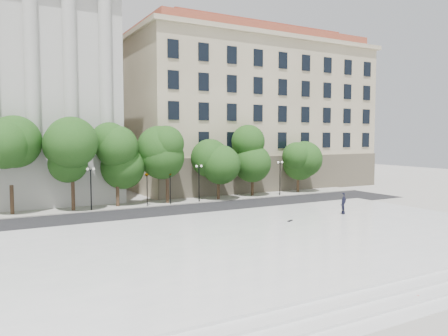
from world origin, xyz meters
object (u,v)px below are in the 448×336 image
Objects in this scene: traffic_light_east at (170,172)px; skateboard at (290,221)px; traffic_light_west at (147,173)px; person_lying at (343,211)px.

traffic_light_east is 6.06× the size of skateboard.
traffic_light_west is 6.08× the size of skateboard.
skateboard is at bearing 144.12° from person_lying.
skateboard is at bearing -65.50° from traffic_light_west.
person_lying is at bearing -48.75° from traffic_light_west.
person_lying is 6.35m from skateboard.
traffic_light_west is 2.66m from traffic_light_east.
traffic_light_west is at bearing 89.66° from skateboard.
traffic_light_west reaches higher than traffic_light_east.
traffic_light_east reaches higher than skateboard.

